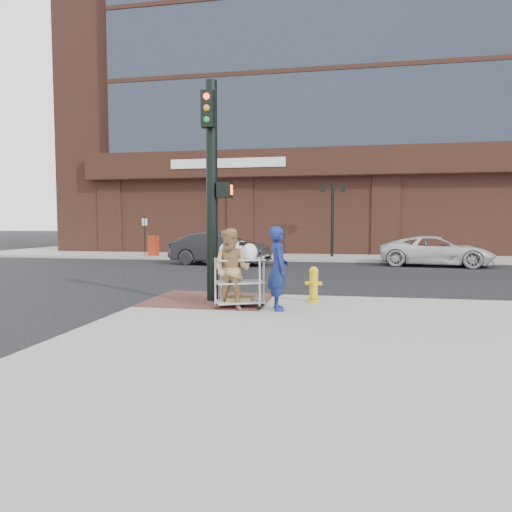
% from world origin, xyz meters
% --- Properties ---
extents(ground, '(220.00, 220.00, 0.00)m').
position_xyz_m(ground, '(0.00, 0.00, 0.00)').
color(ground, black).
rests_on(ground, ground).
extents(sidewalk_far, '(65.00, 36.00, 0.15)m').
position_xyz_m(sidewalk_far, '(12.50, 32.00, 0.07)').
color(sidewalk_far, gray).
rests_on(sidewalk_far, ground).
extents(brick_curb_ramp, '(2.80, 2.40, 0.01)m').
position_xyz_m(brick_curb_ramp, '(-0.60, 0.90, 0.16)').
color(brick_curb_ramp, '#592D29').
rests_on(brick_curb_ramp, sidewalk_near).
extents(bank_building, '(42.00, 26.00, 28.00)m').
position_xyz_m(bank_building, '(5.00, 31.00, 14.15)').
color(bank_building, brown).
rests_on(bank_building, sidewalk_far).
extents(lamp_post, '(1.32, 0.22, 4.00)m').
position_xyz_m(lamp_post, '(2.00, 16.00, 2.62)').
color(lamp_post, black).
rests_on(lamp_post, sidewalk_far).
extents(parking_sign, '(0.05, 0.05, 2.20)m').
position_xyz_m(parking_sign, '(-8.50, 15.00, 1.25)').
color(parking_sign, black).
rests_on(parking_sign, sidewalk_far).
extents(traffic_signal_pole, '(0.61, 0.51, 5.00)m').
position_xyz_m(traffic_signal_pole, '(-0.48, 0.77, 2.83)').
color(traffic_signal_pole, black).
rests_on(traffic_signal_pole, sidewalk_near).
extents(woman_blue, '(0.57, 0.72, 1.73)m').
position_xyz_m(woman_blue, '(1.15, -0.06, 1.02)').
color(woman_blue, navy).
rests_on(woman_blue, sidewalk_near).
extents(pedestrian_tan, '(0.92, 0.77, 1.69)m').
position_xyz_m(pedestrian_tan, '(0.21, -0.26, 1.00)').
color(pedestrian_tan, '#A57B4D').
rests_on(pedestrian_tan, sidewalk_near).
extents(sedan_dark, '(4.85, 2.20, 1.54)m').
position_xyz_m(sedan_dark, '(-3.18, 11.57, 0.77)').
color(sedan_dark, black).
rests_on(sedan_dark, ground).
extents(minivan_white, '(5.23, 2.93, 1.38)m').
position_xyz_m(minivan_white, '(6.76, 12.69, 0.69)').
color(minivan_white, silver).
rests_on(minivan_white, ground).
extents(utility_cart, '(1.15, 0.92, 1.41)m').
position_xyz_m(utility_cart, '(0.31, 0.09, 0.79)').
color(utility_cart, '#A8A8AD').
rests_on(utility_cart, sidewalk_near).
extents(fire_hydrant, '(0.38, 0.27, 0.81)m').
position_xyz_m(fire_hydrant, '(1.82, 1.03, 0.57)').
color(fire_hydrant, gold).
rests_on(fire_hydrant, sidewalk_near).
extents(newsbox_red, '(0.53, 0.49, 1.13)m').
position_xyz_m(newsbox_red, '(-7.87, 14.72, 0.72)').
color(newsbox_red, '#9D2612').
rests_on(newsbox_red, sidewalk_far).
extents(newsbox_blue, '(0.44, 0.40, 1.04)m').
position_xyz_m(newsbox_blue, '(-6.05, 15.01, 0.67)').
color(newsbox_blue, '#1C44B9').
rests_on(newsbox_blue, sidewalk_far).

